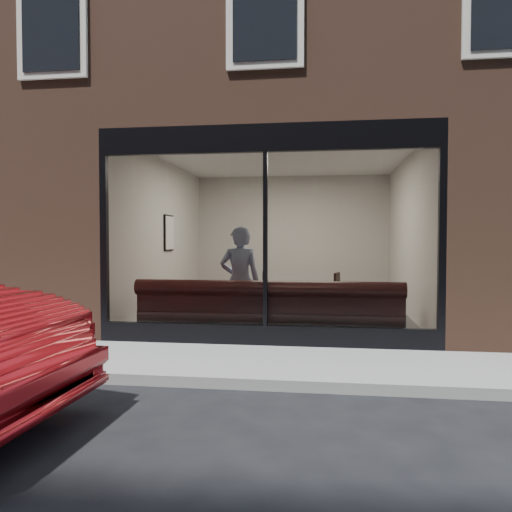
# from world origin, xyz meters

# --- Properties ---
(ground) EXTENTS (120.00, 120.00, 0.00)m
(ground) POSITION_xyz_m (0.00, 0.00, 0.00)
(ground) COLOR black
(ground) RESTS_ON ground
(sidewalk_near) EXTENTS (40.00, 2.00, 0.01)m
(sidewalk_near) POSITION_xyz_m (0.00, 1.00, 0.01)
(sidewalk_near) COLOR gray
(sidewalk_near) RESTS_ON ground
(kerb_near) EXTENTS (40.00, 0.10, 0.12)m
(kerb_near) POSITION_xyz_m (0.00, -0.05, 0.06)
(kerb_near) COLOR gray
(kerb_near) RESTS_ON ground
(host_building_pier_left) EXTENTS (2.50, 12.00, 3.20)m
(host_building_pier_left) POSITION_xyz_m (-3.75, 8.00, 1.60)
(host_building_pier_left) COLOR brown
(host_building_pier_left) RESTS_ON ground
(host_building_pier_right) EXTENTS (2.50, 12.00, 3.20)m
(host_building_pier_right) POSITION_xyz_m (3.75, 8.00, 1.60)
(host_building_pier_right) COLOR brown
(host_building_pier_right) RESTS_ON ground
(host_building_backfill) EXTENTS (5.00, 6.00, 3.20)m
(host_building_backfill) POSITION_xyz_m (0.00, 11.00, 1.60)
(host_building_backfill) COLOR brown
(host_building_backfill) RESTS_ON ground
(cafe_floor) EXTENTS (6.00, 6.00, 0.00)m
(cafe_floor) POSITION_xyz_m (0.00, 5.00, 0.02)
(cafe_floor) COLOR #2D2D30
(cafe_floor) RESTS_ON ground
(cafe_ceiling) EXTENTS (6.00, 6.00, 0.00)m
(cafe_ceiling) POSITION_xyz_m (0.00, 5.00, 3.19)
(cafe_ceiling) COLOR white
(cafe_ceiling) RESTS_ON host_building_upper
(cafe_wall_back) EXTENTS (5.00, 0.00, 5.00)m
(cafe_wall_back) POSITION_xyz_m (0.00, 7.99, 1.60)
(cafe_wall_back) COLOR beige
(cafe_wall_back) RESTS_ON ground
(cafe_wall_left) EXTENTS (0.00, 6.00, 6.00)m
(cafe_wall_left) POSITION_xyz_m (-2.49, 5.00, 1.60)
(cafe_wall_left) COLOR beige
(cafe_wall_left) RESTS_ON ground
(cafe_wall_right) EXTENTS (0.00, 6.00, 6.00)m
(cafe_wall_right) POSITION_xyz_m (2.49, 5.00, 1.60)
(cafe_wall_right) COLOR beige
(cafe_wall_right) RESTS_ON ground
(storefront_kick) EXTENTS (5.00, 0.10, 0.30)m
(storefront_kick) POSITION_xyz_m (0.00, 2.05, 0.15)
(storefront_kick) COLOR black
(storefront_kick) RESTS_ON ground
(storefront_header) EXTENTS (5.00, 0.10, 0.40)m
(storefront_header) POSITION_xyz_m (0.00, 2.05, 3.00)
(storefront_header) COLOR black
(storefront_header) RESTS_ON host_building_upper
(storefront_mullion) EXTENTS (0.06, 0.10, 2.50)m
(storefront_mullion) POSITION_xyz_m (0.00, 2.05, 1.55)
(storefront_mullion) COLOR black
(storefront_mullion) RESTS_ON storefront_kick
(storefront_glass) EXTENTS (4.80, 0.00, 4.80)m
(storefront_glass) POSITION_xyz_m (0.00, 2.02, 1.55)
(storefront_glass) COLOR white
(storefront_glass) RESTS_ON storefront_kick
(banquette) EXTENTS (4.00, 0.55, 0.45)m
(banquette) POSITION_xyz_m (0.00, 2.45, 0.23)
(banquette) COLOR black
(banquette) RESTS_ON cafe_floor
(person) EXTENTS (0.70, 0.51, 1.75)m
(person) POSITION_xyz_m (-0.50, 2.77, 0.88)
(person) COLOR #9CAFD5
(person) RESTS_ON cafe_floor
(cafe_table_left) EXTENTS (0.75, 0.75, 0.04)m
(cafe_table_left) POSITION_xyz_m (-1.61, 3.03, 0.74)
(cafe_table_left) COLOR black
(cafe_table_left) RESTS_ON cafe_floor
(cafe_table_right) EXTENTS (0.59, 0.59, 0.04)m
(cafe_table_right) POSITION_xyz_m (1.74, 3.68, 0.74)
(cafe_table_right) COLOR black
(cafe_table_right) RESTS_ON cafe_floor
(cafe_chair_left) EXTENTS (0.46, 0.46, 0.04)m
(cafe_chair_left) POSITION_xyz_m (-0.46, 4.03, 0.24)
(cafe_chair_left) COLOR black
(cafe_chair_left) RESTS_ON cafe_floor
(cafe_chair_right) EXTENTS (0.45, 0.45, 0.04)m
(cafe_chair_right) POSITION_xyz_m (0.88, 3.96, 0.24)
(cafe_chair_right) COLOR black
(cafe_chair_right) RESTS_ON cafe_floor
(wall_poster) EXTENTS (0.02, 0.53, 0.71)m
(wall_poster) POSITION_xyz_m (-2.45, 5.24, 1.68)
(wall_poster) COLOR white
(wall_poster) RESTS_ON cafe_wall_left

